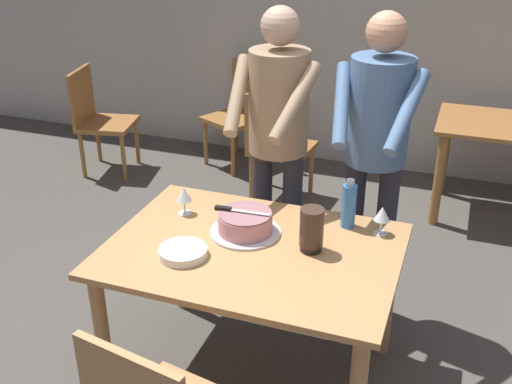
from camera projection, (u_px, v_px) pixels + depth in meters
ground_plane at (253, 373)px, 3.14m from camera, size 14.00×14.00×0.00m
back_wall at (375, 11)px, 5.02m from camera, size 10.00×0.12×2.70m
main_dining_table at (253, 269)px, 2.86m from camera, size 1.33×0.95×0.75m
cake_on_platter at (245, 224)px, 2.91m from camera, size 0.34×0.34×0.11m
cake_knife at (231, 210)px, 2.90m from camera, size 0.27×0.04×0.02m
plate_stack at (183, 252)px, 2.74m from camera, size 0.22×0.22×0.04m
wine_glass_near at (184, 195)px, 3.07m from camera, size 0.08×0.08×0.14m
wine_glass_far at (382, 215)px, 2.88m from camera, size 0.08×0.08×0.14m
water_bottle at (349, 205)px, 2.94m from camera, size 0.07×0.07×0.25m
hurricane_lamp at (312, 229)px, 2.75m from camera, size 0.11×0.11×0.21m
person_cutting_cake at (278, 129)px, 3.28m from camera, size 0.47×0.56×1.72m
person_standing_beside at (376, 139)px, 3.15m from camera, size 0.47×0.55×1.72m
background_table at (507, 145)px, 4.42m from camera, size 1.00×0.70×0.74m
background_chair_0 at (240, 110)px, 5.40m from camera, size 0.59×0.59×0.90m
background_chair_1 at (98, 117)px, 5.24m from camera, size 0.52×0.52×0.90m
background_chair_2 at (279, 144)px, 4.67m from camera, size 0.47×0.47×0.90m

